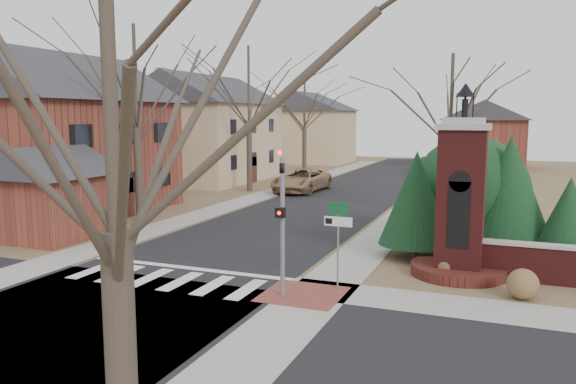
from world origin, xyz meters
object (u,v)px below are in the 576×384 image
at_px(traffic_signal_pole, 282,212).
at_px(pickup_truck, 302,180).
at_px(sign_post, 338,228).
at_px(brick_gate_monument, 460,213).
at_px(distant_car, 431,164).

height_order(traffic_signal_pole, pickup_truck, traffic_signal_pole).
relative_size(sign_post, pickup_truck, 0.46).
xyz_separation_m(sign_post, pickup_truck, (-8.99, 21.16, -1.11)).
bearing_deg(sign_post, traffic_signal_pole, -132.43).
distance_m(sign_post, brick_gate_monument, 4.55).
height_order(brick_gate_monument, distant_car, brick_gate_monument).
xyz_separation_m(traffic_signal_pole, sign_post, (1.29, 1.41, -0.64)).
relative_size(sign_post, distant_car, 0.60).
xyz_separation_m(sign_post, brick_gate_monument, (3.41, 3.01, 0.22)).
distance_m(traffic_signal_pole, pickup_truck, 23.92).
distance_m(traffic_signal_pole, sign_post, 2.02).
bearing_deg(sign_post, pickup_truck, 113.03).
bearing_deg(sign_post, distant_car, 93.22).
xyz_separation_m(brick_gate_monument, pickup_truck, (-12.40, 18.15, -1.33)).
xyz_separation_m(brick_gate_monument, distant_car, (-5.60, 36.02, -1.41)).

